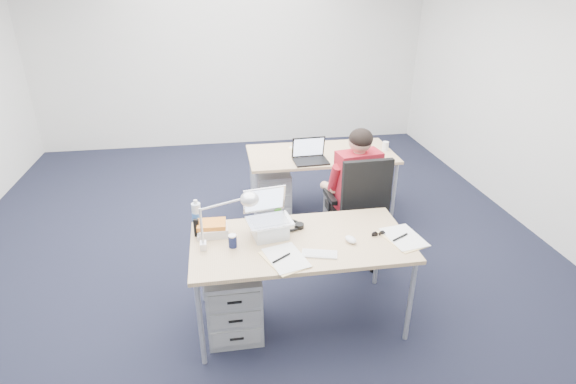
{
  "coord_description": "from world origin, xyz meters",
  "views": [
    {
      "loc": [
        -0.27,
        -3.65,
        2.47
      ],
      "look_at": [
        0.27,
        -0.3,
        0.85
      ],
      "focal_mm": 28.0,
      "sensor_mm": 36.0,
      "label": 1
    }
  ],
  "objects_px": {
    "sunglasses": "(378,234)",
    "water_bottle": "(197,214)",
    "book_stack": "(212,229)",
    "silver_laptop": "(269,216)",
    "desk_far": "(321,157)",
    "bear_figurine": "(278,214)",
    "far_cup": "(385,146)",
    "wireless_keyboard": "(319,254)",
    "cordless_phone": "(197,228)",
    "office_chair": "(355,229)",
    "can_koozie": "(233,241)",
    "desk_near": "(300,246)",
    "drawer_pedestal_near": "(234,299)",
    "headphones": "(289,225)",
    "desk_lamp": "(220,220)",
    "seated_person": "(350,190)",
    "drawer_pedestal_far": "(271,193)",
    "computer_mouse": "(351,240)",
    "dark_laptop": "(311,151)"
  },
  "relations": [
    {
      "from": "desk_near",
      "to": "drawer_pedestal_far",
      "type": "distance_m",
      "value": 1.83
    },
    {
      "from": "silver_laptop",
      "to": "water_bottle",
      "type": "distance_m",
      "value": 0.58
    },
    {
      "from": "drawer_pedestal_near",
      "to": "dark_laptop",
      "type": "relative_size",
      "value": 1.56
    },
    {
      "from": "can_koozie",
      "to": "bear_figurine",
      "type": "distance_m",
      "value": 0.47
    },
    {
      "from": "seated_person",
      "to": "book_stack",
      "type": "distance_m",
      "value": 1.52
    },
    {
      "from": "water_bottle",
      "to": "far_cup",
      "type": "height_order",
      "value": "water_bottle"
    },
    {
      "from": "drawer_pedestal_far",
      "to": "can_koozie",
      "type": "bearing_deg",
      "value": -105.38
    },
    {
      "from": "drawer_pedestal_far",
      "to": "desk_lamp",
      "type": "xyz_separation_m",
      "value": [
        -0.57,
        -1.79,
        0.67
      ]
    },
    {
      "from": "desk_far",
      "to": "water_bottle",
      "type": "xyz_separation_m",
      "value": [
        -1.31,
        -1.44,
        0.16
      ]
    },
    {
      "from": "drawer_pedestal_far",
      "to": "bear_figurine",
      "type": "height_order",
      "value": "bear_figurine"
    },
    {
      "from": "desk_far",
      "to": "drawer_pedestal_far",
      "type": "height_order",
      "value": "desk_far"
    },
    {
      "from": "cordless_phone",
      "to": "desk_lamp",
      "type": "relative_size",
      "value": 0.33
    },
    {
      "from": "office_chair",
      "to": "can_koozie",
      "type": "xyz_separation_m",
      "value": [
        -1.18,
        -0.79,
        0.47
      ]
    },
    {
      "from": "far_cup",
      "to": "silver_laptop",
      "type": "bearing_deg",
      "value": -132.58
    },
    {
      "from": "desk_near",
      "to": "dark_laptop",
      "type": "xyz_separation_m",
      "value": [
        0.39,
        1.51,
        0.17
      ]
    },
    {
      "from": "office_chair",
      "to": "drawer_pedestal_far",
      "type": "xyz_separation_m",
      "value": [
        -0.68,
        1.0,
        -0.03
      ]
    },
    {
      "from": "seated_person",
      "to": "dark_laptop",
      "type": "relative_size",
      "value": 3.65
    },
    {
      "from": "seated_person",
      "to": "can_koozie",
      "type": "xyz_separation_m",
      "value": [
        -1.16,
        -0.97,
        0.13
      ]
    },
    {
      "from": "sunglasses",
      "to": "water_bottle",
      "type": "bearing_deg",
      "value": 159.83
    },
    {
      "from": "cordless_phone",
      "to": "office_chair",
      "type": "bearing_deg",
      "value": 34.63
    },
    {
      "from": "drawer_pedestal_near",
      "to": "far_cup",
      "type": "bearing_deg",
      "value": 44.28
    },
    {
      "from": "drawer_pedestal_far",
      "to": "water_bottle",
      "type": "distance_m",
      "value": 1.74
    },
    {
      "from": "cordless_phone",
      "to": "sunglasses",
      "type": "xyz_separation_m",
      "value": [
        1.34,
        -0.21,
        -0.06
      ]
    },
    {
      "from": "headphones",
      "to": "computer_mouse",
      "type": "bearing_deg",
      "value": -13.25
    },
    {
      "from": "office_chair",
      "to": "drawer_pedestal_far",
      "type": "relative_size",
      "value": 1.98
    },
    {
      "from": "dark_laptop",
      "to": "computer_mouse",
      "type": "bearing_deg",
      "value": -94.04
    },
    {
      "from": "computer_mouse",
      "to": "desk_near",
      "type": "bearing_deg",
      "value": 150.14
    },
    {
      "from": "headphones",
      "to": "desk_lamp",
      "type": "bearing_deg",
      "value": -135.84
    },
    {
      "from": "desk_near",
      "to": "headphones",
      "type": "distance_m",
      "value": 0.23
    },
    {
      "from": "book_stack",
      "to": "silver_laptop",
      "type": "bearing_deg",
      "value": -11.63
    },
    {
      "from": "computer_mouse",
      "to": "cordless_phone",
      "type": "relative_size",
      "value": 0.75
    },
    {
      "from": "wireless_keyboard",
      "to": "desk_lamp",
      "type": "xyz_separation_m",
      "value": [
        -0.67,
        0.2,
        0.21
      ]
    },
    {
      "from": "headphones",
      "to": "dark_laptop",
      "type": "distance_m",
      "value": 1.38
    },
    {
      "from": "desk_far",
      "to": "desk_lamp",
      "type": "distance_m",
      "value": 2.11
    },
    {
      "from": "desk_near",
      "to": "water_bottle",
      "type": "distance_m",
      "value": 0.83
    },
    {
      "from": "office_chair",
      "to": "sunglasses",
      "type": "bearing_deg",
      "value": -98.91
    },
    {
      "from": "desk_far",
      "to": "headphones",
      "type": "height_order",
      "value": "headphones"
    },
    {
      "from": "desk_far",
      "to": "desk_near",
      "type": "bearing_deg",
      "value": -107.64
    },
    {
      "from": "wireless_keyboard",
      "to": "bear_figurine",
      "type": "bearing_deg",
      "value": 129.67
    },
    {
      "from": "silver_laptop",
      "to": "bear_figurine",
      "type": "bearing_deg",
      "value": 55.59
    },
    {
      "from": "bear_figurine",
      "to": "far_cup",
      "type": "xyz_separation_m",
      "value": [
        1.42,
        1.45,
        -0.03
      ]
    },
    {
      "from": "cordless_phone",
      "to": "silver_laptop",
      "type": "bearing_deg",
      "value": 3.28
    },
    {
      "from": "cordless_phone",
      "to": "dark_laptop",
      "type": "relative_size",
      "value": 0.4
    },
    {
      "from": "silver_laptop",
      "to": "computer_mouse",
      "type": "height_order",
      "value": "silver_laptop"
    },
    {
      "from": "seated_person",
      "to": "can_koozie",
      "type": "relative_size",
      "value": 13.15
    },
    {
      "from": "silver_laptop",
      "to": "computer_mouse",
      "type": "distance_m",
      "value": 0.62
    },
    {
      "from": "drawer_pedestal_near",
      "to": "wireless_keyboard",
      "type": "distance_m",
      "value": 0.79
    },
    {
      "from": "can_koozie",
      "to": "sunglasses",
      "type": "height_order",
      "value": "can_koozie"
    },
    {
      "from": "desk_far",
      "to": "bear_figurine",
      "type": "height_order",
      "value": "bear_figurine"
    },
    {
      "from": "seated_person",
      "to": "book_stack",
      "type": "xyz_separation_m",
      "value": [
        -1.3,
        -0.77,
        0.13
      ]
    }
  ]
}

